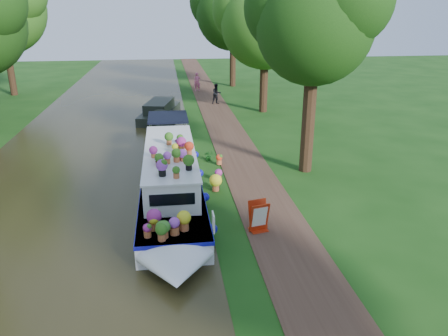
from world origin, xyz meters
The scene contains 12 objects.
ground centered at (0.00, 0.00, 0.00)m, with size 100.00×100.00×0.00m, color #143C0F.
canal_water centered at (-6.00, 0.00, 0.01)m, with size 10.00×100.00×0.02m, color black.
towpath centered at (1.20, 0.00, 0.01)m, with size 2.20×100.00×0.03m, color #432B1F.
plant_boat centered at (-2.25, 0.97, 0.85)m, with size 2.29×13.52×2.22m.
tree_near_overhang centered at (3.79, 3.06, 6.60)m, with size 5.52×5.28×8.99m.
tree_near_mid centered at (4.48, 15.08, 6.44)m, with size 6.90×6.60×9.40m.
tree_near_far centered at (3.98, 26.09, 7.05)m, with size 7.59×7.26×10.30m.
second_boat centered at (-2.75, 13.70, 0.49)m, with size 2.94×6.50×1.20m.
sandwich_board centered at (0.52, -2.34, 0.49)m, with size 0.68×0.64×1.02m.
pedestrian_pink centered at (0.50, 23.74, 0.82)m, with size 0.58×0.38×1.58m, color #CC5496.
pedestrian_dark centered at (1.54, 17.96, 0.80)m, with size 0.74×0.58×1.53m, color black.
verge_plant centered at (-0.38, 5.00, 0.24)m, with size 0.43×0.37×0.48m, color #1B5B1B.
Camera 1 is at (-2.30, -14.86, 6.91)m, focal length 35.00 mm.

